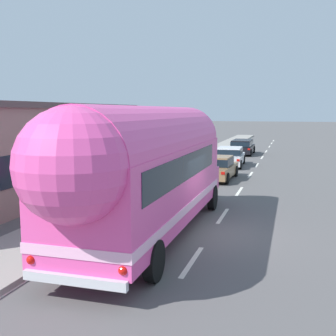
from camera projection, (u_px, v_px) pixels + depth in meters
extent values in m
plane|color=#565454|center=(211.00, 234.00, 13.70)|extent=(300.00, 300.00, 0.00)
cube|color=silver|center=(192.00, 261.00, 11.17)|extent=(0.14, 2.40, 0.01)
cube|color=silver|center=(223.00, 216.00, 16.04)|extent=(0.14, 2.40, 0.01)
cube|color=silver|center=(239.00, 191.00, 20.91)|extent=(0.14, 2.40, 0.01)
cube|color=silver|center=(251.00, 175.00, 26.39)|extent=(0.14, 2.40, 0.01)
cube|color=silver|center=(257.00, 165.00, 30.97)|extent=(0.14, 2.40, 0.01)
cube|color=silver|center=(262.00, 157.00, 36.08)|extent=(0.14, 2.40, 0.01)
cube|color=silver|center=(266.00, 151.00, 41.58)|extent=(0.14, 2.40, 0.01)
cube|color=silver|center=(269.00, 147.00, 47.06)|extent=(0.14, 2.40, 0.01)
cube|color=silver|center=(272.00, 143.00, 51.87)|extent=(0.14, 2.40, 0.01)
cube|color=silver|center=(273.00, 141.00, 56.41)|extent=(0.14, 2.40, 0.01)
cube|color=silver|center=(192.00, 175.00, 26.08)|extent=(0.12, 80.00, 0.01)
cube|color=gray|center=(162.00, 178.00, 24.53)|extent=(2.57, 90.00, 0.15)
cube|color=black|center=(61.00, 161.00, 18.55)|extent=(0.08, 15.88, 1.20)
cube|color=#EA4C9E|center=(150.00, 183.00, 13.01)|extent=(2.52, 9.58, 2.30)
cylinder|color=#EA4C9E|center=(150.00, 146.00, 12.85)|extent=(2.47, 9.48, 2.45)
sphere|color=#EA4C9E|center=(73.00, 166.00, 8.35)|extent=(2.40, 2.40, 2.40)
cube|color=#EA4C9E|center=(191.00, 178.00, 18.27)|extent=(2.26, 1.31, 0.95)
cube|color=#F4B2D6|center=(150.00, 204.00, 13.10)|extent=(2.56, 9.62, 0.24)
cube|color=black|center=(147.00, 165.00, 12.64)|extent=(2.55, 7.78, 0.76)
cube|color=black|center=(74.00, 190.00, 8.41)|extent=(2.00, 0.08, 0.84)
cube|color=#F4B2D6|center=(75.00, 251.00, 8.57)|extent=(0.80, 0.06, 0.90)
cube|color=silver|center=(74.00, 280.00, 8.56)|extent=(2.34, 0.15, 0.20)
sphere|color=red|center=(31.00, 260.00, 8.89)|extent=(0.20, 0.20, 0.20)
sphere|color=red|center=(123.00, 270.00, 8.30)|extent=(0.20, 0.20, 0.20)
cube|color=black|center=(188.00, 149.00, 17.52)|extent=(2.14, 0.10, 0.96)
cube|color=silver|center=(194.00, 179.00, 18.94)|extent=(0.90, 0.10, 0.56)
cylinder|color=black|center=(158.00, 194.00, 17.68)|extent=(0.26, 1.00, 1.00)
cylinder|color=black|center=(213.00, 197.00, 17.02)|extent=(0.26, 1.00, 1.00)
cylinder|color=black|center=(65.00, 251.00, 10.47)|extent=(0.26, 1.00, 1.00)
cylinder|color=black|center=(154.00, 261.00, 9.82)|extent=(0.26, 1.00, 1.00)
cube|color=olive|center=(217.00, 170.00, 24.54)|extent=(1.94, 4.36, 0.60)
cube|color=olive|center=(217.00, 161.00, 24.34)|extent=(1.66, 2.01, 0.55)
cube|color=black|center=(217.00, 161.00, 24.35)|extent=(1.72, 2.05, 0.43)
cube|color=red|center=(195.00, 172.00, 22.73)|extent=(0.20, 0.05, 0.14)
cube|color=red|center=(223.00, 173.00, 22.24)|extent=(0.20, 0.05, 0.14)
cylinder|color=black|center=(208.00, 170.00, 26.20)|extent=(0.22, 0.65, 0.64)
cylinder|color=black|center=(236.00, 171.00, 25.66)|extent=(0.22, 0.65, 0.64)
cylinder|color=black|center=(197.00, 177.00, 23.48)|extent=(0.22, 0.65, 0.64)
cylinder|color=black|center=(227.00, 178.00, 22.93)|extent=(0.22, 0.65, 0.64)
cube|color=white|center=(230.00, 159.00, 30.52)|extent=(2.00, 4.69, 0.60)
cube|color=white|center=(230.00, 151.00, 30.32)|extent=(1.71, 2.33, 0.55)
cube|color=black|center=(230.00, 151.00, 30.33)|extent=(1.78, 2.38, 0.43)
cube|color=red|center=(215.00, 160.00, 28.46)|extent=(0.20, 0.05, 0.14)
cube|color=red|center=(238.00, 160.00, 28.07)|extent=(0.20, 0.05, 0.14)
cylinder|color=black|center=(221.00, 159.00, 32.31)|extent=(0.22, 0.65, 0.64)
cylinder|color=black|center=(244.00, 159.00, 31.88)|extent=(0.22, 0.65, 0.64)
cylinder|color=black|center=(215.00, 164.00, 29.21)|extent=(0.22, 0.65, 0.64)
cylinder|color=black|center=(240.00, 165.00, 28.78)|extent=(0.22, 0.65, 0.64)
cube|color=black|center=(243.00, 149.00, 38.64)|extent=(1.84, 4.65, 0.60)
cube|color=black|center=(242.00, 143.00, 38.11)|extent=(1.63, 3.40, 0.55)
cube|color=black|center=(242.00, 143.00, 38.11)|extent=(1.69, 3.44, 0.43)
cube|color=red|center=(230.00, 149.00, 36.62)|extent=(0.20, 0.04, 0.14)
cube|color=red|center=(249.00, 149.00, 36.17)|extent=(0.20, 0.04, 0.14)
cylinder|color=black|center=(235.00, 149.00, 40.45)|extent=(0.20, 0.64, 0.64)
cylinder|color=black|center=(254.00, 150.00, 39.96)|extent=(0.20, 0.64, 0.64)
cylinder|color=black|center=(231.00, 152.00, 37.37)|extent=(0.20, 0.64, 0.64)
cylinder|color=black|center=(250.00, 153.00, 36.88)|extent=(0.20, 0.64, 0.64)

